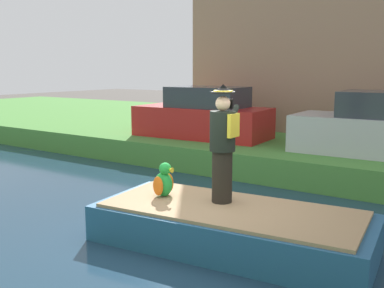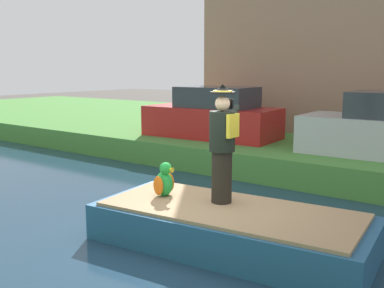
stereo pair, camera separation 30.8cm
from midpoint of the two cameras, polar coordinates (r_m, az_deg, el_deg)
name	(u,v)px [view 1 (the left image)]	position (r m, az deg, el deg)	size (l,w,h in m)	color
ground_plane	(201,244)	(7.42, -0.12, -12.54)	(80.00, 80.00, 0.00)	#4C4742
canal_water	(201,241)	(7.41, -0.12, -12.18)	(7.12, 48.00, 0.10)	#1E384C
grass_bank_far	(356,142)	(15.79, 19.58, 0.22)	(11.75, 48.00, 0.76)	#478438
boat	(231,227)	(7.01, 3.66, -10.43)	(2.21, 4.36, 0.61)	#23517A
person_pirate	(223,144)	(6.97, 2.68, -0.02)	(0.61, 0.42, 1.85)	black
parrot_plush	(164,182)	(7.44, -4.79, -4.79)	(0.36, 0.35, 0.57)	green
parked_car_silver	(382,129)	(11.45, 22.23, 1.81)	(1.82, 4.05, 1.50)	#B7B7BC
parked_car_red	(203,116)	(13.40, 0.77, 3.56)	(1.90, 4.08, 1.50)	red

